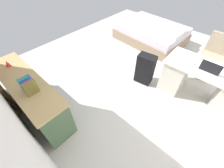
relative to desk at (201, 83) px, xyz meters
name	(u,v)px	position (x,y,z in m)	size (l,w,h in m)	color
ground_plane	(147,76)	(1.04, 0.14, -0.38)	(6.12, 6.12, 0.00)	beige
desk	(201,83)	(0.00, 0.00, 0.00)	(1.46, 0.71, 0.73)	silver
office_chair	(211,58)	(0.13, -0.90, 0.04)	(0.52, 0.52, 0.94)	black
credenza	(32,96)	(2.02, 2.32, 0.00)	(1.80, 0.48, 0.77)	#4C6B47
bed	(151,33)	(1.89, -1.31, -0.14)	(1.96, 1.48, 0.58)	gray
suitcase_black	(145,69)	(1.03, 0.33, -0.04)	(0.36, 0.22, 0.68)	black
laptop	(210,69)	(0.00, 0.07, 0.40)	(0.32, 0.23, 0.21)	silver
computer_mouse	(194,63)	(0.26, 0.03, 0.36)	(0.06, 0.10, 0.03)	white
book_row	(29,86)	(1.73, 2.32, 0.49)	(0.20, 0.17, 0.23)	olive
figurine_small	(7,64)	(2.55, 2.32, 0.44)	(0.08, 0.08, 0.11)	red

